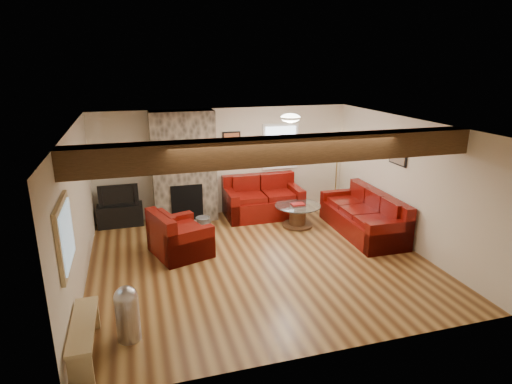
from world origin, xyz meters
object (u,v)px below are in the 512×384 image
sofa_three (362,213)px  loveseat (263,197)px  tv_cabinet (121,215)px  television (118,194)px  floor_lamp (338,151)px  armchair_red (180,232)px  coffee_table (297,216)px

sofa_three → loveseat: bearing=-131.7°
tv_cabinet → television: (0.00, 0.00, 0.48)m
television → floor_lamp: bearing=0.2°
loveseat → armchair_red: (-2.11, -1.53, -0.04)m
sofa_three → armchair_red: (-3.82, 0.05, -0.01)m
tv_cabinet → floor_lamp: bearing=0.2°
coffee_table → tv_cabinet: bearing=163.2°
loveseat → armchair_red: bearing=-143.8°
loveseat → tv_cabinet: bearing=174.9°
coffee_table → television: (-3.76, 1.13, 0.48)m
floor_lamp → television: bearing=-179.8°
sofa_three → television: television is taller
armchair_red → television: (-1.11, 1.83, 0.30)m
armchair_red → floor_lamp: (4.14, 1.85, 0.97)m
tv_cabinet → loveseat: bearing=-5.3°
sofa_three → television: 5.29m
sofa_three → tv_cabinet: bearing=-109.7°
armchair_red → loveseat: bearing=-71.9°
armchair_red → floor_lamp: 4.64m
tv_cabinet → floor_lamp: floor_lamp is taller
armchair_red → coffee_table: 2.75m
television → coffee_table: bearing=-16.8°
floor_lamp → loveseat: bearing=-171.0°
armchair_red → tv_cabinet: 2.15m
loveseat → tv_cabinet: (-3.22, 0.30, -0.22)m
loveseat → floor_lamp: bearing=9.2°
tv_cabinet → television: 0.48m
tv_cabinet → television: size_ratio=1.16×
loveseat → coffee_table: 1.02m
sofa_three → loveseat: loveseat is taller
sofa_three → loveseat: (-1.71, 1.58, 0.03)m
loveseat → coffee_table: loveseat is taller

